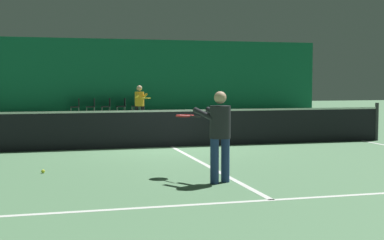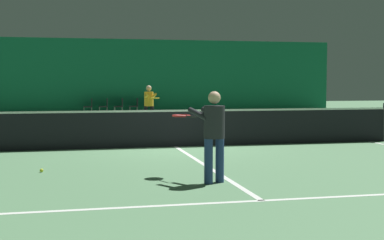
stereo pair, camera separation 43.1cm
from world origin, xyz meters
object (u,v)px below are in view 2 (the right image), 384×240
(courtside_chair_4, at_px, (150,105))
(tennis_ball, at_px, (42,170))
(courtside_chair_1, at_px, (105,105))
(tennis_net, at_px, (176,127))
(player_near, at_px, (212,130))
(courtside_chair_3, at_px, (135,105))
(courtside_chair_2, at_px, (120,105))
(courtside_chair_0, at_px, (89,105))
(player_far, at_px, (149,102))

(courtside_chair_4, bearing_deg, tennis_ball, -14.42)
(courtside_chair_1, height_order, courtside_chair_4, same)
(tennis_net, xyz_separation_m, player_near, (-0.33, -4.94, 0.37))
(courtside_chair_1, distance_m, courtside_chair_4, 2.31)
(courtside_chair_3, xyz_separation_m, tennis_ball, (-3.69, -17.35, -0.45))
(tennis_net, relative_size, courtside_chair_2, 14.29)
(player_near, distance_m, courtside_chair_0, 19.08)
(tennis_net, height_order, courtside_chair_3, tennis_net)
(tennis_net, relative_size, courtside_chair_1, 14.29)
(player_near, height_order, courtside_chair_4, player_near)
(courtside_chair_3, bearing_deg, courtside_chair_2, -90.00)
(courtside_chair_4, bearing_deg, courtside_chair_2, -90.00)
(player_near, xyz_separation_m, player_far, (0.58, 11.55, 0.02))
(player_near, distance_m, tennis_ball, 3.37)
(player_far, xyz_separation_m, courtside_chair_0, (-2.00, 7.47, -0.41))
(courtside_chair_0, height_order, courtside_chair_1, same)
(player_far, xyz_separation_m, courtside_chair_4, (1.08, 7.47, -0.41))
(courtside_chair_3, height_order, courtside_chair_4, same)
(courtside_chair_2, distance_m, courtside_chair_4, 1.54)
(courtside_chair_2, height_order, tennis_ball, courtside_chair_2)
(courtside_chair_2, bearing_deg, courtside_chair_4, 90.00)
(courtside_chair_0, height_order, courtside_chair_2, same)
(courtside_chair_0, bearing_deg, courtside_chair_3, 90.00)
(courtside_chair_0, distance_m, courtside_chair_1, 0.77)
(courtside_chair_0, bearing_deg, courtside_chair_4, 90.00)
(tennis_net, xyz_separation_m, courtside_chair_0, (-1.75, 14.08, -0.03))
(tennis_net, bearing_deg, courtside_chair_0, 97.07)
(courtside_chair_0, relative_size, courtside_chair_1, 1.00)
(tennis_net, bearing_deg, courtside_chair_3, 87.72)
(player_far, distance_m, courtside_chair_2, 7.50)
(player_far, xyz_separation_m, courtside_chair_2, (-0.46, 7.47, -0.41))
(courtside_chair_4, bearing_deg, courtside_chair_3, -90.00)
(tennis_net, height_order, tennis_ball, tennis_net)
(courtside_chair_0, relative_size, courtside_chair_4, 1.00)
(courtside_chair_2, xyz_separation_m, courtside_chair_3, (0.77, 0.00, 0.00))
(courtside_chair_1, xyz_separation_m, courtside_chair_4, (2.31, 0.00, 0.00))
(player_near, bearing_deg, courtside_chair_4, -28.52)
(player_far, relative_size, courtside_chair_1, 1.83)
(player_far, distance_m, courtside_chair_0, 7.75)
(tennis_net, distance_m, courtside_chair_4, 14.15)
(courtside_chair_1, distance_m, courtside_chair_2, 0.77)
(courtside_chair_2, distance_m, tennis_ball, 17.60)
(tennis_ball, bearing_deg, courtside_chair_2, 80.44)
(courtside_chair_0, bearing_deg, player_near, 4.26)
(player_far, distance_m, courtside_chair_1, 7.58)
(tennis_net, distance_m, courtside_chair_1, 14.12)
(tennis_net, bearing_deg, player_far, 87.82)
(player_far, relative_size, tennis_ball, 23.24)
(courtside_chair_1, distance_m, tennis_ball, 17.49)
(player_far, xyz_separation_m, tennis_ball, (-3.38, -9.88, -0.86))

